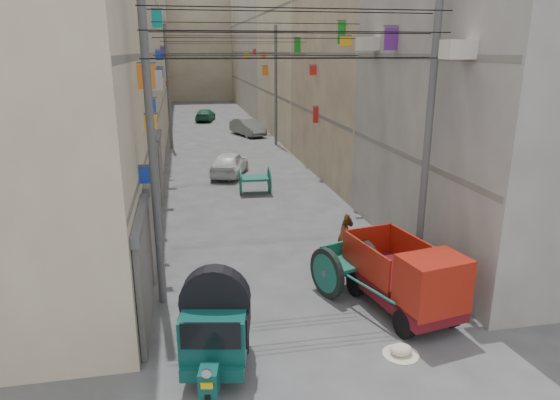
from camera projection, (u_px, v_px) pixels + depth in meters
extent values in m
cube|color=#69635D|center=(139.00, 168.00, 14.08)|extent=(0.25, 9.80, 0.18)
cube|color=#69635D|center=(130.00, 57.00, 13.22)|extent=(0.25, 9.80, 0.18)
cube|color=#A79D8F|center=(64.00, 59.00, 22.89)|extent=(8.00, 12.00, 12.00)
cube|color=#69635D|center=(155.00, 118.00, 24.42)|extent=(0.25, 11.76, 0.18)
cube|color=#69635D|center=(151.00, 54.00, 23.56)|extent=(0.25, 11.76, 0.18)
cube|color=#B5A78E|center=(102.00, 41.00, 34.82)|extent=(8.00, 14.00, 14.00)
cube|color=#69635D|center=(163.00, 96.00, 36.63)|extent=(0.25, 13.72, 0.18)
cube|color=#69635D|center=(160.00, 53.00, 35.77)|extent=(0.25, 13.72, 0.18)
cube|color=#69635D|center=(157.00, 8.00, 34.91)|extent=(0.25, 13.72, 0.18)
cube|color=#9F9A95|center=(124.00, 56.00, 48.30)|extent=(8.00, 14.00, 11.80)
cube|color=#69635D|center=(167.00, 84.00, 49.79)|extent=(0.25, 13.72, 0.18)
cube|color=#69635D|center=(165.00, 52.00, 48.93)|extent=(0.25, 13.72, 0.18)
cube|color=#69635D|center=(163.00, 20.00, 48.06)|extent=(0.25, 13.72, 0.18)
cube|color=tan|center=(134.00, 47.00, 60.27)|extent=(8.00, 12.00, 13.50)
cube|color=#69635D|center=(169.00, 77.00, 62.01)|extent=(0.25, 11.76, 0.18)
cube|color=#69635D|center=(167.00, 52.00, 61.14)|extent=(0.25, 11.76, 0.18)
cube|color=#69635D|center=(166.00, 26.00, 60.28)|extent=(0.25, 11.76, 0.18)
cube|color=#9F9A95|center=(536.00, 46.00, 15.38)|extent=(8.00, 10.00, 13.00)
cube|color=#69635D|center=(411.00, 156.00, 15.61)|extent=(0.25, 9.80, 0.18)
cube|color=#69635D|center=(418.00, 57.00, 14.74)|extent=(0.25, 9.80, 0.18)
cube|color=tan|center=(391.00, 58.00, 25.86)|extent=(8.00, 12.00, 12.00)
cube|color=#69635D|center=(318.00, 114.00, 25.94)|extent=(0.25, 11.76, 0.18)
cube|color=#69635D|center=(319.00, 54.00, 25.08)|extent=(0.25, 11.76, 0.18)
cube|color=beige|center=(323.00, 42.00, 37.79)|extent=(8.00, 14.00, 14.00)
cube|color=#69635D|center=(273.00, 94.00, 38.16)|extent=(0.25, 13.72, 0.18)
cube|color=#69635D|center=(273.00, 53.00, 37.30)|extent=(0.25, 13.72, 0.18)
cube|color=#69635D|center=(273.00, 10.00, 36.43)|extent=(0.25, 13.72, 0.18)
cube|color=#A79D8F|center=(285.00, 55.00, 51.26)|extent=(8.00, 14.00, 11.80)
cube|color=#69635D|center=(248.00, 83.00, 51.32)|extent=(0.25, 13.72, 0.18)
cube|color=#69635D|center=(248.00, 52.00, 50.45)|extent=(0.25, 13.72, 0.18)
cube|color=#69635D|center=(247.00, 21.00, 49.59)|extent=(0.25, 13.72, 0.18)
cube|color=#B5A78E|center=(265.00, 47.00, 63.23)|extent=(8.00, 12.00, 13.50)
cube|color=#69635D|center=(235.00, 77.00, 63.53)|extent=(0.25, 11.76, 0.18)
cube|color=#69635D|center=(234.00, 52.00, 62.67)|extent=(0.25, 11.76, 0.18)
cube|color=#69635D|center=(234.00, 27.00, 61.81)|extent=(0.25, 11.76, 0.18)
cube|color=#B5A78E|center=(199.00, 50.00, 68.40)|extent=(22.00, 10.00, 13.00)
cube|color=#454549|center=(144.00, 277.00, 11.66)|extent=(0.12, 3.00, 2.60)
cube|color=#515154|center=(140.00, 218.00, 11.25)|extent=(0.18, 3.20, 0.25)
cube|color=#454549|center=(152.00, 225.00, 15.14)|extent=(0.12, 3.00, 2.60)
cube|color=#515154|center=(149.00, 179.00, 14.72)|extent=(0.18, 3.20, 0.25)
cube|color=#454549|center=(157.00, 192.00, 18.61)|extent=(0.12, 3.00, 2.60)
cube|color=#515154|center=(155.00, 154.00, 18.20)|extent=(0.18, 3.20, 0.25)
cube|color=#454549|center=(160.00, 169.00, 22.18)|extent=(0.12, 3.00, 2.60)
cube|color=#515154|center=(158.00, 137.00, 21.77)|extent=(0.18, 3.20, 0.25)
cube|color=orange|center=(264.00, 56.00, 39.44)|extent=(0.38, 0.08, 0.41)
cube|color=orange|center=(168.00, 82.00, 45.59)|extent=(0.27, 0.08, 0.71)
cube|color=blue|center=(148.00, 175.00, 12.62)|extent=(0.44, 0.08, 0.42)
cube|color=silver|center=(157.00, 80.00, 20.90)|extent=(0.45, 0.08, 0.84)
cube|color=yellow|center=(246.00, 55.00, 49.42)|extent=(0.41, 0.08, 0.59)
cube|color=yellow|center=(151.00, 122.00, 15.50)|extent=(0.38, 0.08, 0.44)
cube|color=orange|center=(265.00, 71.00, 39.07)|extent=(0.43, 0.08, 0.72)
cube|color=red|center=(254.00, 52.00, 44.39)|extent=(0.28, 0.08, 0.44)
cube|color=#0E9F97|center=(157.00, 19.00, 24.09)|extent=(0.48, 0.08, 0.84)
cube|color=red|center=(168.00, 84.00, 42.26)|extent=(0.31, 0.08, 0.44)
cube|color=red|center=(313.00, 70.00, 25.27)|extent=(0.35, 0.08, 0.45)
cube|color=#198B20|center=(297.00, 46.00, 28.33)|extent=(0.34, 0.08, 0.79)
cube|color=blue|center=(152.00, 106.00, 17.53)|extent=(0.28, 0.08, 0.52)
cube|color=#65268D|center=(163.00, 52.00, 33.56)|extent=(0.28, 0.08, 0.74)
cube|color=red|center=(316.00, 115.00, 25.43)|extent=(0.26, 0.08, 0.80)
cube|color=#198B20|center=(391.00, 40.00, 15.84)|extent=(0.34, 0.08, 0.55)
cube|color=orange|center=(146.00, 77.00, 13.96)|extent=(0.47, 0.08, 0.67)
cube|color=blue|center=(159.00, 55.00, 25.65)|extent=(0.40, 0.08, 0.47)
cube|color=blue|center=(160.00, 73.00, 26.39)|extent=(0.32, 0.08, 0.55)
cube|color=yellow|center=(346.00, 41.00, 19.92)|extent=(0.47, 0.08, 0.35)
cube|color=#198B20|center=(342.00, 33.00, 20.62)|extent=(0.32, 0.08, 0.89)
cube|color=#65268D|center=(391.00, 39.00, 15.74)|extent=(0.44, 0.08, 0.69)
cube|color=yellow|center=(136.00, 194.00, 12.27)|extent=(0.10, 3.20, 0.80)
cube|color=silver|center=(153.00, 135.00, 20.73)|extent=(0.10, 3.20, 0.80)
cube|color=yellow|center=(162.00, 105.00, 32.00)|extent=(0.10, 3.20, 0.80)
cube|color=blue|center=(166.00, 91.00, 43.28)|extent=(0.10, 3.20, 0.80)
cube|color=blue|center=(440.00, 178.00, 13.77)|extent=(0.10, 3.20, 0.80)
cube|color=blue|center=(340.00, 129.00, 22.23)|extent=(0.10, 3.20, 0.80)
cube|color=orange|center=(285.00, 103.00, 33.51)|extent=(0.10, 3.20, 0.80)
cube|color=#65268D|center=(258.00, 90.00, 44.78)|extent=(0.10, 3.20, 0.80)
cube|color=beige|center=(458.00, 49.00, 11.78)|extent=(0.70, 0.55, 0.45)
cube|color=beige|center=(368.00, 44.00, 17.36)|extent=(0.70, 0.55, 0.45)
cylinder|color=#515154|center=(152.00, 153.00, 12.07)|extent=(0.20, 0.20, 8.00)
cylinder|color=#515154|center=(427.00, 143.00, 13.40)|extent=(0.20, 0.20, 8.00)
cylinder|color=#515154|center=(168.00, 88.00, 32.74)|extent=(0.20, 0.20, 8.00)
cylinder|color=#515154|center=(276.00, 87.00, 34.08)|extent=(0.20, 0.20, 8.00)
cylinder|color=black|center=(303.00, 58.00, 11.63)|extent=(7.40, 0.02, 0.02)
cylinder|color=black|center=(303.00, 31.00, 11.46)|extent=(7.40, 0.02, 0.02)
cylinder|color=black|center=(304.00, 8.00, 11.32)|extent=(7.40, 0.02, 0.02)
cylinder|color=black|center=(294.00, 58.00, 12.57)|extent=(7.40, 0.02, 0.02)
cylinder|color=black|center=(294.00, 33.00, 12.40)|extent=(7.40, 0.02, 0.02)
cylinder|color=black|center=(294.00, 11.00, 12.26)|extent=(7.40, 0.02, 0.02)
cylinder|color=black|center=(260.00, 56.00, 17.74)|extent=(7.40, 0.02, 0.02)
cylinder|color=black|center=(260.00, 38.00, 17.57)|extent=(7.40, 0.02, 0.02)
cylinder|color=black|center=(259.00, 23.00, 17.42)|extent=(7.40, 0.02, 0.02)
cylinder|color=black|center=(235.00, 54.00, 25.26)|extent=(7.40, 0.02, 0.02)
cylinder|color=black|center=(235.00, 42.00, 25.09)|extent=(7.40, 0.02, 0.02)
cylinder|color=black|center=(235.00, 31.00, 24.94)|extent=(7.40, 0.02, 0.02)
cylinder|color=black|center=(222.00, 53.00, 32.78)|extent=(7.40, 0.02, 0.02)
cylinder|color=black|center=(222.00, 44.00, 32.60)|extent=(7.40, 0.02, 0.02)
cylinder|color=black|center=(222.00, 36.00, 32.46)|extent=(7.40, 0.02, 0.02)
cylinder|color=black|center=(209.00, 398.00, 9.12)|extent=(0.22, 0.56, 0.55)
cylinder|color=black|center=(196.00, 341.00, 10.91)|extent=(0.22, 0.56, 0.55)
cylinder|color=black|center=(245.00, 341.00, 10.91)|extent=(0.22, 0.56, 0.55)
cube|color=#0B413C|center=(217.00, 349.00, 10.29)|extent=(1.56, 2.07, 0.27)
cube|color=#0B413C|center=(209.00, 382.00, 9.08)|extent=(0.42, 0.50, 0.54)
cylinder|color=silver|center=(206.00, 373.00, 8.76)|extent=(0.18, 0.08, 0.18)
cube|color=gold|center=(207.00, 386.00, 8.82)|extent=(0.22, 0.07, 0.12)
cube|color=#0B413C|center=(217.00, 324.00, 10.17)|extent=(1.57, 1.88, 0.93)
cube|color=black|center=(210.00, 336.00, 9.29)|extent=(1.12, 0.27, 0.54)
cube|color=black|center=(185.00, 319.00, 10.15)|extent=(0.26, 1.16, 0.64)
cube|color=black|center=(248.00, 319.00, 10.15)|extent=(0.26, 1.16, 0.64)
cube|color=white|center=(212.00, 371.00, 9.47)|extent=(1.21, 0.28, 0.06)
cylinder|color=black|center=(327.00, 273.00, 13.30)|extent=(0.60, 1.33, 1.37)
cylinder|color=#145847|center=(327.00, 273.00, 13.30)|extent=(0.51, 1.06, 1.06)
cylinder|color=#515154|center=(327.00, 273.00, 13.30)|extent=(0.26, 0.24, 0.18)
cylinder|color=black|center=(364.00, 263.00, 13.92)|extent=(0.60, 1.33, 1.37)
cylinder|color=#145847|center=(364.00, 263.00, 13.92)|extent=(0.51, 1.06, 1.06)
cylinder|color=#515154|center=(364.00, 263.00, 13.92)|extent=(0.26, 0.24, 0.18)
cylinder|color=#515154|center=(346.00, 268.00, 13.61)|extent=(1.27, 0.52, 0.08)
cube|color=#145847|center=(346.00, 262.00, 13.56)|extent=(1.33, 1.36, 0.10)
cube|color=#145847|center=(335.00, 249.00, 13.90)|extent=(0.99, 0.42, 0.34)
cylinder|color=#145847|center=(364.00, 285.00, 12.39)|extent=(0.82, 2.13, 0.07)
cylinder|color=#145847|center=(387.00, 278.00, 12.77)|extent=(0.82, 2.13, 0.07)
cylinder|color=black|center=(404.00, 324.00, 11.48)|extent=(0.30, 0.69, 0.67)
cylinder|color=black|center=(355.00, 284.00, 13.46)|extent=(0.30, 0.69, 0.67)
cylinder|color=black|center=(450.00, 313.00, 11.95)|extent=(0.30, 0.69, 0.67)
cylinder|color=black|center=(396.00, 276.00, 13.93)|extent=(0.30, 0.69, 0.67)
cube|color=#550C13|center=(400.00, 290.00, 12.64)|extent=(2.07, 3.56, 0.36)
cube|color=maroon|center=(432.00, 283.00, 11.40)|extent=(1.64, 1.32, 1.27)
cube|color=black|center=(447.00, 288.00, 10.95)|extent=(1.31, 0.30, 0.56)
cube|color=#550C13|center=(389.00, 271.00, 13.06)|extent=(1.91, 2.48, 0.12)
cube|color=maroon|center=(365.00, 260.00, 12.67)|extent=(0.47, 2.21, 0.86)
cube|color=maroon|center=(413.00, 252.00, 13.20)|extent=(0.47, 2.21, 0.86)
cube|color=maroon|center=(367.00, 241.00, 13.91)|extent=(1.51, 0.34, 0.86)
cylinder|color=#145847|center=(240.00, 181.00, 22.94)|extent=(0.15, 1.25, 1.25)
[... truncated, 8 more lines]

